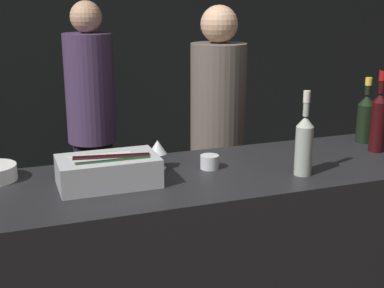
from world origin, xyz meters
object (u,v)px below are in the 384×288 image
at_px(wine_glass, 158,148).
at_px(white_wine_bottle, 304,143).
at_px(red_wine_bottle_tall, 379,119).
at_px(ice_bin_with_bottles, 108,169).
at_px(champagne_bottle, 366,116).
at_px(candle_votive, 210,162).
at_px(person_grey_polo, 218,137).
at_px(person_blond_tee, 91,116).

bearing_deg(wine_glass, white_wine_bottle, -26.93).
bearing_deg(red_wine_bottle_tall, wine_glass, 174.59).
bearing_deg(ice_bin_with_bottles, red_wine_bottle_tall, 1.13).
xyz_separation_m(champagne_bottle, red_wine_bottle_tall, (-0.05, -0.16, 0.03)).
bearing_deg(red_wine_bottle_tall, champagne_bottle, 72.73).
distance_m(wine_glass, red_wine_bottle_tall, 1.05).
bearing_deg(candle_votive, red_wine_bottle_tall, -1.81).
bearing_deg(candle_votive, white_wine_bottle, -31.30).
relative_size(candle_votive, person_grey_polo, 0.05).
bearing_deg(ice_bin_with_bottles, wine_glass, 27.77).
relative_size(ice_bin_with_bottles, champagne_bottle, 1.18).
height_order(ice_bin_with_bottles, candle_votive, ice_bin_with_bottles).
relative_size(ice_bin_with_bottles, person_blond_tee, 0.22).
bearing_deg(person_blond_tee, champagne_bottle, -133.99).
xyz_separation_m(ice_bin_with_bottles, person_blond_tee, (0.20, 1.65, -0.16)).
distance_m(candle_votive, person_grey_polo, 0.90).
xyz_separation_m(wine_glass, candle_votive, (0.21, -0.07, -0.06)).
bearing_deg(candle_votive, person_blond_tee, 98.42).
xyz_separation_m(red_wine_bottle_tall, person_grey_polo, (-0.46, 0.83, -0.26)).
relative_size(red_wine_bottle_tall, person_blond_tee, 0.22).
bearing_deg(ice_bin_with_bottles, champagne_bottle, 7.77).
relative_size(ice_bin_with_bottles, white_wine_bottle, 1.10).
bearing_deg(champagne_bottle, wine_glass, -177.01).
height_order(champagne_bottle, red_wine_bottle_tall, red_wine_bottle_tall).
bearing_deg(red_wine_bottle_tall, white_wine_bottle, -160.81).
bearing_deg(candle_votive, ice_bin_with_bottles, -173.36).
height_order(candle_votive, white_wine_bottle, white_wine_bottle).
xyz_separation_m(candle_votive, white_wine_bottle, (0.33, -0.20, 0.11)).
height_order(red_wine_bottle_tall, white_wine_bottle, red_wine_bottle_tall).
relative_size(champagne_bottle, person_grey_polo, 0.19).
distance_m(champagne_bottle, red_wine_bottle_tall, 0.16).
height_order(candle_votive, champagne_bottle, champagne_bottle).
distance_m(candle_votive, white_wine_bottle, 0.40).
bearing_deg(wine_glass, person_blond_tee, 91.12).
bearing_deg(wine_glass, person_grey_polo, 51.64).
bearing_deg(white_wine_bottle, wine_glass, 153.07).
xyz_separation_m(ice_bin_with_bottles, white_wine_bottle, (0.77, -0.15, 0.07)).
bearing_deg(ice_bin_with_bottles, white_wine_bottle, -10.97).
height_order(white_wine_bottle, person_grey_polo, person_grey_polo).
xyz_separation_m(person_blond_tee, person_grey_polo, (0.61, -0.79, -0.01)).
height_order(wine_glass, white_wine_bottle, white_wine_bottle).
relative_size(white_wine_bottle, person_grey_polo, 0.20).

